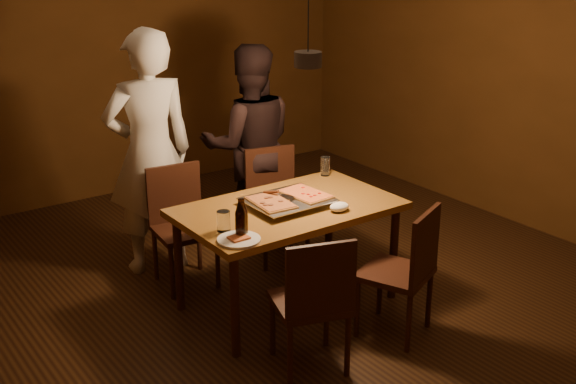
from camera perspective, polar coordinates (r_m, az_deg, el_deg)
room_shell at (r=4.80m, az=1.55°, el=6.30°), size 6.00×6.00×6.00m
dining_table at (r=4.99m, az=-0.00°, el=-1.88°), size 1.50×0.90×0.75m
chair_far_left at (r=5.45m, az=-8.54°, el=-1.74°), size 0.47×0.47×0.49m
chair_far_right at (r=5.82m, az=-1.07°, el=-0.10°), size 0.51×0.51×0.49m
chair_near_left at (r=4.25m, az=2.10°, el=-7.99°), size 0.53×0.53×0.49m
chair_near_right at (r=4.70m, az=9.48°, el=-5.43°), size 0.55×0.55×0.49m
pizza_tray at (r=4.96m, az=-0.01°, el=-0.81°), size 0.57×0.48×0.05m
pizza_meat at (r=4.87m, az=-1.36°, el=-0.80°), size 0.26×0.38×0.02m
pizza_cheese at (r=5.02m, az=1.38°, el=-0.13°), size 0.26×0.38×0.02m
spatula at (r=4.94m, az=-0.13°, el=-0.40°), size 0.18×0.26×0.04m
beer_bottle_a at (r=4.41m, az=-3.78°, el=-2.11°), size 0.07×0.07×0.25m
beer_bottle_b at (r=4.46m, az=-3.60°, el=-1.98°), size 0.06×0.06×0.24m
water_glass_left at (r=4.54m, az=-5.12°, el=-2.32°), size 0.08×0.08×0.13m
water_glass_right at (r=5.57m, az=2.96°, el=2.05°), size 0.07×0.07×0.15m
plate_slice at (r=4.41m, az=-3.91°, el=-3.77°), size 0.27×0.27×0.03m
napkin at (r=4.87m, az=4.07°, el=-1.17°), size 0.14×0.11×0.06m
diner_white at (r=5.57m, az=-10.87°, el=3.04°), size 0.75×0.55×1.89m
diner_dark at (r=6.04m, az=-3.06°, el=3.68°), size 1.01×0.92×1.69m
pendant_lamp at (r=4.72m, az=1.59°, el=10.56°), size 0.18×0.18×1.10m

